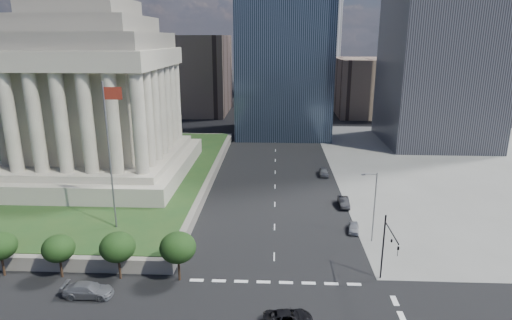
# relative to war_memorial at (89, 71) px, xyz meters

# --- Properties ---
(ground) EXTENTS (500.00, 500.00, 0.00)m
(ground) POSITION_rel_war_memorial_xyz_m (34.00, 52.00, -21.40)
(ground) COLOR black
(ground) RESTS_ON ground
(sidewalk_ne) EXTENTS (68.00, 90.00, 0.03)m
(sidewalk_ne) POSITION_rel_war_memorial_xyz_m (80.00, 12.00, -21.38)
(sidewalk_ne) COLOR slate
(sidewalk_ne) RESTS_ON ground
(plaza_terrace) EXTENTS (66.00, 70.00, 1.80)m
(plaza_terrace) POSITION_rel_war_memorial_xyz_m (-11.00, 2.00, -20.50)
(plaza_terrace) COLOR #605B52
(plaza_terrace) RESTS_ON ground
(plaza_lawn) EXTENTS (64.00, 68.00, 0.10)m
(plaza_lawn) POSITION_rel_war_memorial_xyz_m (-11.00, 2.00, -19.55)
(plaza_lawn) COLOR #1C3C18
(plaza_lawn) RESTS_ON plaza_terrace
(war_memorial) EXTENTS (34.00, 34.00, 39.00)m
(war_memorial) POSITION_rel_war_memorial_xyz_m (0.00, 0.00, 0.00)
(war_memorial) COLOR gray
(war_memorial) RESTS_ON plaza_lawn
(flagpole) EXTENTS (2.52, 0.24, 20.00)m
(flagpole) POSITION_rel_war_memorial_xyz_m (12.17, -24.00, -8.29)
(flagpole) COLOR slate
(flagpole) RESTS_ON plaza_lawn
(midrise_glass) EXTENTS (26.00, 26.00, 60.00)m
(midrise_glass) POSITION_rel_war_memorial_xyz_m (36.00, 47.00, 8.60)
(midrise_glass) COLOR black
(midrise_glass) RESTS_ON ground
(building_filler_ne) EXTENTS (20.00, 30.00, 20.00)m
(building_filler_ne) POSITION_rel_war_memorial_xyz_m (66.00, 82.00, -11.40)
(building_filler_ne) COLOR brown
(building_filler_ne) RESTS_ON ground
(building_filler_nw) EXTENTS (24.00, 30.00, 28.00)m
(building_filler_nw) POSITION_rel_war_memorial_xyz_m (4.00, 82.00, -7.40)
(building_filler_nw) COLOR brown
(building_filler_nw) RESTS_ON ground
(traffic_signal_ne) EXTENTS (0.30, 5.74, 8.00)m
(traffic_signal_ne) POSITION_rel_war_memorial_xyz_m (46.50, -34.30, -16.15)
(traffic_signal_ne) COLOR black
(traffic_signal_ne) RESTS_ON ground
(street_lamp_north) EXTENTS (2.13, 0.22, 10.00)m
(street_lamp_north) POSITION_rel_war_memorial_xyz_m (47.33, -23.00, -15.74)
(street_lamp_north) COLOR slate
(street_lamp_north) RESTS_ON ground
(pickup_truck) EXTENTS (5.17, 2.99, 1.36)m
(pickup_truck) POSITION_rel_war_memorial_xyz_m (35.44, -41.32, -20.72)
(pickup_truck) COLOR black
(pickup_truck) RESTS_ON ground
(suv_grey) EXTENTS (2.21, 5.42, 1.57)m
(suv_grey) POSITION_rel_war_memorial_xyz_m (13.81, -37.71, -20.61)
(suv_grey) COLOR #5B5D62
(suv_grey) RESTS_ON ground
(parked_sedan_near) EXTENTS (2.08, 3.91, 1.27)m
(parked_sedan_near) POSITION_rel_war_memorial_xyz_m (45.50, -19.98, -20.77)
(parked_sedan_near) COLOR #93959B
(parked_sedan_near) RESTS_ON ground
(parked_sedan_mid) EXTENTS (1.63, 4.58, 1.51)m
(parked_sedan_mid) POSITION_rel_war_memorial_xyz_m (45.50, -10.34, -20.65)
(parked_sedan_mid) COLOR black
(parked_sedan_mid) RESTS_ON ground
(parked_sedan_far) EXTENTS (1.95, 4.60, 1.55)m
(parked_sedan_far) POSITION_rel_war_memorial_xyz_m (43.94, 6.23, -20.62)
(parked_sedan_far) COLOR #53555A
(parked_sedan_far) RESTS_ON ground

